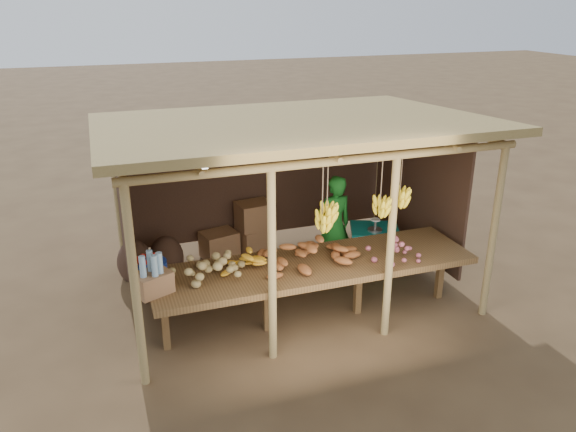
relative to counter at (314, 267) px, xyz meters
name	(u,v)px	position (x,y,z in m)	size (l,w,h in m)	color
ground	(288,286)	(0.00, 0.95, -0.74)	(60.00, 60.00, 0.00)	brown
stall_structure	(287,150)	(0.02, 1.03, 1.19)	(4.70, 3.50, 2.43)	#A48A54
counter	(314,267)	(0.00, 0.00, 0.00)	(3.90, 1.05, 0.80)	brown
potato_heap	(209,263)	(-1.26, 0.04, 0.24)	(0.90, 0.54, 0.36)	tan
sweet_potato_heap	(310,247)	(-0.03, 0.07, 0.24)	(1.13, 0.68, 0.36)	#9F5728
onion_heap	(393,247)	(0.91, -0.26, 0.24)	(0.70, 0.42, 0.35)	#B25665
banana_pile	(243,255)	(-0.84, 0.14, 0.23)	(0.52, 0.31, 0.34)	yellow
tomato_basin	(148,267)	(-1.90, 0.35, 0.15)	(0.43, 0.43, 0.22)	navy
bottle_box	(152,278)	(-1.90, -0.11, 0.24)	(0.46, 0.42, 0.47)	#906440
vendor	(334,226)	(0.74, 1.10, 0.01)	(0.54, 0.36, 1.49)	#17691E
tarp_crate	(374,246)	(1.39, 1.10, -0.40)	(0.86, 0.81, 0.82)	brown
carton_stack	(243,233)	(-0.32, 2.15, -0.37)	(1.16, 0.52, 0.82)	#906440
burlap_sacks	(151,256)	(-1.75, 1.93, -0.45)	(0.94, 0.49, 0.67)	#462E20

